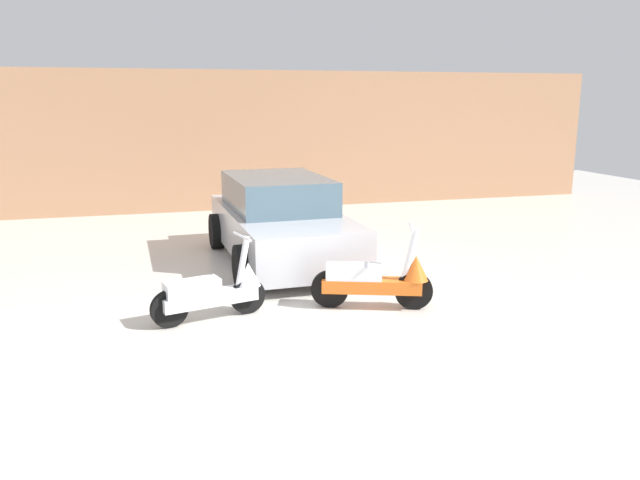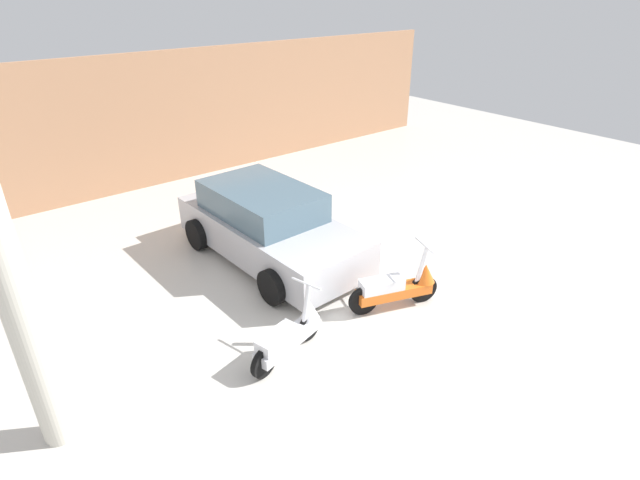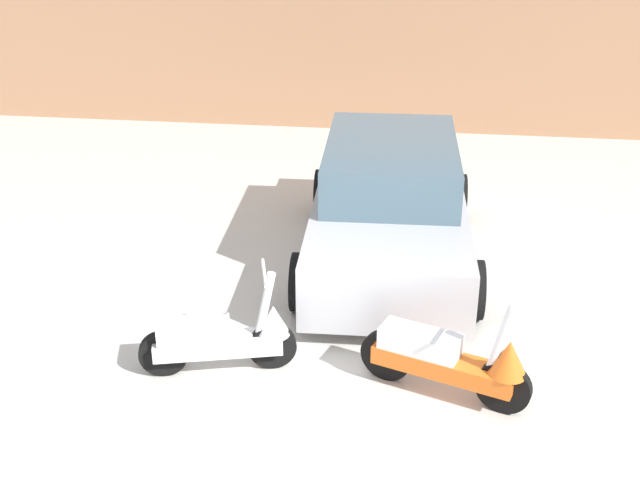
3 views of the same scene
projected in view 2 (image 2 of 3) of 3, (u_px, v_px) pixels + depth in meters
name	position (u px, v px, depth m)	size (l,w,h in m)	color
ground_plane	(398.00, 358.00, 7.18)	(28.00, 28.00, 0.00)	silver
wall_back	(144.00, 123.00, 12.52)	(19.60, 0.12, 3.33)	tan
scooter_front_left	(290.00, 333.00, 7.11)	(1.43, 0.65, 1.02)	black
scooter_front_right	(398.00, 286.00, 8.15)	(1.51, 0.79, 1.10)	black
car_rear_left	(268.00, 225.00, 9.54)	(2.11, 4.18, 1.40)	#B7B7BC
support_column_side	(24.00, 323.00, 5.19)	(0.36, 0.36, 3.33)	beige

